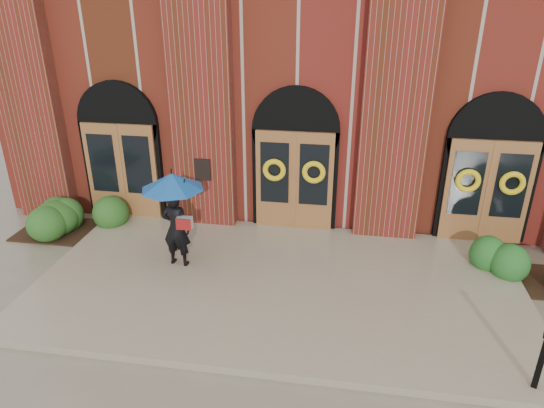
% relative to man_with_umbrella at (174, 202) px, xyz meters
% --- Properties ---
extents(ground, '(90.00, 90.00, 0.00)m').
position_rel_man_with_umbrella_xyz_m(ground, '(2.28, -0.49, -1.63)').
color(ground, gray).
rests_on(ground, ground).
extents(landing, '(10.00, 5.30, 0.15)m').
position_rel_man_with_umbrella_xyz_m(landing, '(2.28, -0.34, -1.56)').
color(landing, gray).
rests_on(landing, ground).
extents(church_building, '(16.20, 12.53, 7.00)m').
position_rel_man_with_umbrella_xyz_m(church_building, '(2.28, 8.29, 1.87)').
color(church_building, maroon).
rests_on(church_building, ground).
extents(man_with_umbrella, '(1.46, 1.46, 2.12)m').
position_rel_man_with_umbrella_xyz_m(man_with_umbrella, '(0.00, 0.00, 0.00)').
color(man_with_umbrella, black).
rests_on(man_with_umbrella, landing).
extents(metal_post, '(0.17, 0.17, 0.98)m').
position_rel_man_with_umbrella_xyz_m(metal_post, '(6.58, -2.63, -0.97)').
color(metal_post, black).
rests_on(metal_post, landing).
extents(hedge_wall_left, '(3.19, 1.28, 0.82)m').
position_rel_man_with_umbrella_xyz_m(hedge_wall_left, '(-2.92, 1.29, -1.23)').
color(hedge_wall_left, '#25501A').
rests_on(hedge_wall_left, ground).
extents(hedge_wall_right, '(3.05, 1.22, 0.78)m').
position_rel_man_with_umbrella_xyz_m(hedge_wall_right, '(7.48, 0.72, -1.24)').
color(hedge_wall_right, '#21571F').
rests_on(hedge_wall_right, ground).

